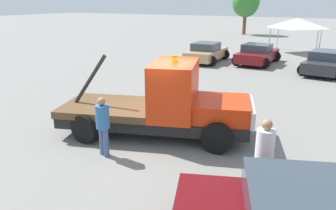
% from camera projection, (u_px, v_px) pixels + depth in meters
% --- Properties ---
extents(ground_plane, '(160.00, 160.00, 0.00)m').
position_uv_depth(ground_plane, '(154.00, 134.00, 10.53)').
color(ground_plane, gray).
extents(tow_truck, '(6.28, 3.75, 2.55)m').
position_uv_depth(tow_truck, '(166.00, 105.00, 10.17)').
color(tow_truck, black).
rests_on(tow_truck, ground).
extents(person_near_truck, '(0.39, 0.39, 1.76)m').
position_uv_depth(person_near_truck, '(264.00, 152.00, 6.96)').
color(person_near_truck, '#38383D').
rests_on(person_near_truck, ground).
extents(person_at_hood, '(0.37, 0.37, 1.67)m').
position_uv_depth(person_at_hood, '(103.00, 123.00, 8.79)').
color(person_at_hood, '#475B84').
rests_on(person_at_hood, ground).
extents(parked_car_tan, '(2.49, 4.40, 1.34)m').
position_uv_depth(parked_car_tan, '(207.00, 52.00, 22.70)').
color(parked_car_tan, tan).
rests_on(parked_car_tan, ground).
extents(parked_car_maroon, '(2.61, 4.36, 1.34)m').
position_uv_depth(parked_car_maroon, '(257.00, 54.00, 21.98)').
color(parked_car_maroon, maroon).
rests_on(parked_car_maroon, ground).
extents(parked_car_charcoal, '(2.78, 4.86, 1.34)m').
position_uv_depth(parked_car_charcoal, '(326.00, 62.00, 19.13)').
color(parked_car_charcoal, '#2D2D33').
rests_on(parked_car_charcoal, ground).
extents(canopy_tent_white, '(3.50, 3.50, 2.75)m').
position_uv_depth(canopy_tent_white, '(298.00, 23.00, 26.03)').
color(canopy_tent_white, '#9E9EA3').
rests_on(canopy_tent_white, ground).
extents(tree_left, '(3.32, 3.32, 5.94)m').
position_uv_depth(tree_left, '(246.00, 1.00, 39.97)').
color(tree_left, brown).
rests_on(tree_left, ground).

